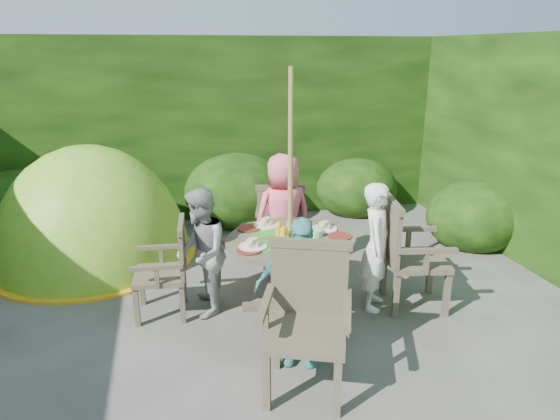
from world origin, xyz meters
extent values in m
plane|color=#45423E|center=(0.00, 0.00, 0.00)|extent=(60.00, 60.00, 0.00)
cube|color=black|center=(0.00, 4.00, 1.25)|extent=(9.00, 1.00, 2.50)
cylinder|color=#40392A|center=(0.71, 0.71, 0.33)|extent=(0.12, 0.12, 0.67)
cube|color=#40392A|center=(0.71, 0.71, 0.03)|extent=(0.89, 0.23, 0.06)
cube|color=#40392A|center=(0.71, 0.71, 0.03)|extent=(0.23, 0.89, 0.06)
cylinder|color=#40392A|center=(0.71, 0.71, 0.69)|extent=(1.39, 1.39, 0.04)
cylinder|color=green|center=(0.47, 0.57, 0.71)|extent=(0.28, 0.28, 0.00)
cylinder|color=green|center=(0.90, 0.50, 0.71)|extent=(0.28, 0.28, 0.00)
cylinder|color=green|center=(0.53, 0.92, 0.71)|extent=(0.28, 0.28, 0.00)
cylinder|color=green|center=(0.95, 0.85, 0.71)|extent=(0.28, 0.28, 0.00)
cylinder|color=green|center=(0.71, 0.71, 0.71)|extent=(0.28, 0.28, 0.00)
cylinder|color=white|center=(1.08, 0.85, 0.72)|extent=(0.25, 0.25, 0.01)
cylinder|color=white|center=(0.57, 1.08, 0.72)|extent=(0.25, 0.25, 0.01)
cylinder|color=white|center=(0.35, 0.57, 0.72)|extent=(0.25, 0.25, 0.01)
cylinder|color=white|center=(0.85, 0.34, 0.72)|extent=(0.25, 0.25, 0.01)
cylinder|color=red|center=(1.16, 0.64, 0.72)|extent=(0.22, 0.22, 0.01)
cylinder|color=red|center=(0.92, 1.11, 0.72)|extent=(0.22, 0.22, 0.01)
cylinder|color=red|center=(0.39, 1.03, 0.72)|extent=(0.22, 0.22, 0.01)
cylinder|color=red|center=(0.31, 0.50, 0.72)|extent=(0.22, 0.22, 0.01)
cylinder|color=red|center=(0.78, 0.26, 0.72)|extent=(0.22, 0.22, 0.01)
cylinder|color=#61A43F|center=(0.93, 0.72, 0.74)|extent=(0.18, 0.18, 0.06)
cylinder|color=olive|center=(0.71, 0.71, 1.10)|extent=(0.05, 0.05, 2.20)
cube|color=#40392A|center=(1.88, 0.53, 0.45)|extent=(0.62, 0.64, 0.05)
cube|color=#40392A|center=(2.06, 0.26, 0.22)|extent=(0.06, 0.06, 0.44)
cube|color=#40392A|center=(2.15, 0.71, 0.22)|extent=(0.06, 0.06, 0.44)
cube|color=#40392A|center=(1.61, 0.34, 0.22)|extent=(0.06, 0.06, 0.44)
cube|color=#40392A|center=(1.69, 0.80, 0.22)|extent=(0.06, 0.06, 0.44)
cube|color=#40392A|center=(1.63, 0.57, 0.74)|extent=(0.14, 0.55, 0.53)
cube|color=#40392A|center=(1.83, 0.26, 0.67)|extent=(0.53, 0.15, 0.04)
cube|color=#40392A|center=(1.93, 0.80, 0.67)|extent=(0.53, 0.15, 0.04)
cube|color=#40392A|center=(-0.45, 0.89, 0.39)|extent=(0.48, 0.50, 0.04)
cube|color=#40392A|center=(-0.63, 1.11, 0.19)|extent=(0.05, 0.05, 0.38)
cube|color=#40392A|center=(-0.67, 0.71, 0.19)|extent=(0.05, 0.05, 0.38)
cube|color=#40392A|center=(-0.24, 1.07, 0.19)|extent=(0.05, 0.05, 0.38)
cube|color=#40392A|center=(-0.27, 0.68, 0.19)|extent=(0.05, 0.05, 0.38)
cube|color=#40392A|center=(-0.24, 0.88, 0.63)|extent=(0.07, 0.47, 0.45)
cube|color=#40392A|center=(-0.43, 1.12, 0.56)|extent=(0.45, 0.08, 0.04)
cube|color=#40392A|center=(-0.47, 0.66, 0.56)|extent=(0.45, 0.08, 0.04)
cube|color=#40392A|center=(0.90, 1.88, 0.41)|extent=(0.60, 0.58, 0.05)
cube|color=#40392A|center=(1.15, 2.03, 0.20)|extent=(0.06, 0.06, 0.40)
cube|color=#40392A|center=(0.74, 2.13, 0.20)|extent=(0.06, 0.06, 0.40)
cube|color=#40392A|center=(1.05, 1.62, 0.20)|extent=(0.06, 0.06, 0.40)
cube|color=#40392A|center=(0.64, 1.72, 0.20)|extent=(0.06, 0.06, 0.40)
cube|color=#40392A|center=(0.84, 1.65, 0.67)|extent=(0.49, 0.16, 0.48)
cube|color=#40392A|center=(1.14, 1.82, 0.60)|extent=(0.16, 0.47, 0.04)
cube|color=#40392A|center=(0.65, 1.94, 0.60)|extent=(0.16, 0.47, 0.04)
cube|color=#40392A|center=(0.53, -0.46, 0.46)|extent=(0.71, 0.70, 0.05)
cube|color=#40392A|center=(0.23, -0.59, 0.22)|extent=(0.07, 0.07, 0.45)
cube|color=#40392A|center=(0.66, -0.76, 0.22)|extent=(0.07, 0.07, 0.45)
cube|color=#40392A|center=(0.39, -0.15, 0.22)|extent=(0.07, 0.07, 0.45)
cube|color=#40392A|center=(0.83, -0.32, 0.22)|extent=(0.07, 0.07, 0.45)
cube|color=#40392A|center=(0.62, -0.22, 0.75)|extent=(0.53, 0.24, 0.53)
cube|color=#40392A|center=(0.27, -0.36, 0.67)|extent=(0.24, 0.52, 0.04)
cube|color=#40392A|center=(0.79, -0.56, 0.67)|extent=(0.24, 0.52, 0.04)
imported|color=white|center=(1.50, 0.59, 0.60)|extent=(0.46, 0.52, 1.21)
imported|color=#9A9B95|center=(-0.08, 0.83, 0.59)|extent=(0.50, 0.61, 1.18)
imported|color=#F5657C|center=(0.84, 1.50, 0.66)|extent=(0.71, 0.53, 1.32)
imported|color=#4EB7AC|center=(0.59, -0.08, 0.59)|extent=(0.75, 0.51, 1.18)
ellipsoid|color=#64B222|center=(-1.22, 2.40, 0.00)|extent=(2.66, 2.66, 2.65)
ellipsoid|color=black|center=(-1.02, 1.68, 0.00)|extent=(0.82, 0.57, 0.91)
cylinder|color=gold|center=(-1.22, 2.40, 0.02)|extent=(2.32, 2.32, 0.03)
camera|label=1|loc=(-0.32, -3.35, 2.34)|focal=32.00mm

